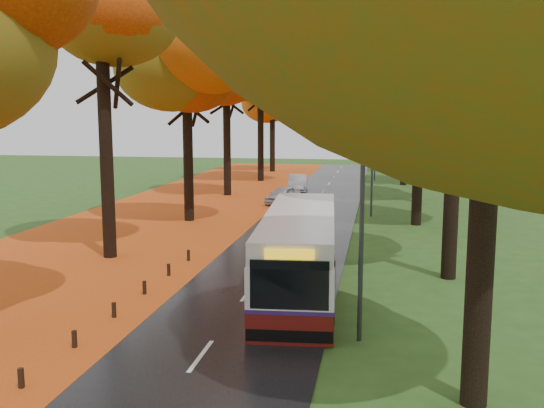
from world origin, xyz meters
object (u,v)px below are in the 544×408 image
(car_silver, at_px, (298,183))
(car_dark, at_px, (298,182))
(car_white, at_px, (283,195))
(bus, at_px, (300,250))
(streetlamp_mid, at_px, (369,143))
(streetlamp_near, at_px, (354,180))
(streetlamp_far, at_px, (373,133))

(car_silver, bearing_deg, car_dark, 90.98)
(car_white, distance_m, car_silver, 7.09)
(bus, distance_m, car_silver, 29.11)
(streetlamp_mid, xyz_separation_m, car_dark, (-6.30, 13.62, -4.11))
(streetlamp_near, height_order, car_white, streetlamp_near)
(streetlamp_near, xyz_separation_m, streetlamp_far, (0.00, 44.00, 0.00))
(streetlamp_mid, distance_m, car_dark, 15.56)
(car_white, xyz_separation_m, car_dark, (-0.07, 9.23, -0.08))
(streetlamp_near, xyz_separation_m, streetlamp_mid, (0.00, 22.00, 0.00))
(car_dark, bearing_deg, streetlamp_mid, -69.94)
(car_white, bearing_deg, streetlamp_mid, -18.64)
(bus, bearing_deg, car_silver, 93.39)
(streetlamp_near, relative_size, streetlamp_mid, 1.00)
(streetlamp_mid, relative_size, car_silver, 1.83)
(streetlamp_far, relative_size, car_silver, 1.83)
(car_silver, bearing_deg, streetlamp_far, 54.79)
(streetlamp_near, relative_size, car_dark, 2.08)
(bus, bearing_deg, car_dark, 93.29)
(streetlamp_far, distance_m, car_silver, 12.77)
(streetlamp_mid, height_order, car_dark, streetlamp_mid)
(bus, height_order, car_dark, bus)
(bus, height_order, car_silver, bus)
(car_white, relative_size, car_silver, 0.86)
(streetlamp_near, relative_size, bus, 0.71)
(streetlamp_far, height_order, car_white, streetlamp_far)
(bus, bearing_deg, streetlamp_near, -69.94)
(car_dark, bearing_deg, car_silver, -88.50)
(streetlamp_far, height_order, bus, streetlamp_far)
(streetlamp_mid, xyz_separation_m, car_white, (-6.23, 4.39, -4.04))
(car_dark, bearing_deg, car_white, -94.32)
(streetlamp_mid, relative_size, car_white, 2.14)
(streetlamp_near, xyz_separation_m, car_white, (-6.23, 26.39, -4.04))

